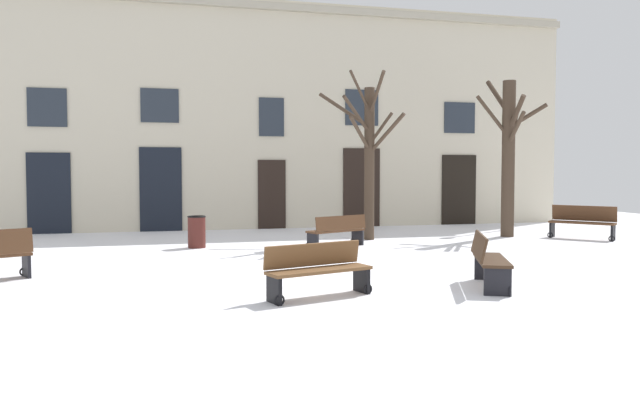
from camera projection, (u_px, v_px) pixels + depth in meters
The scene contains 10 objects.
ground_plane at pixel (341, 269), 11.98m from camera, with size 35.12×35.12×0.00m, color white.
building_facade at pixel (270, 114), 20.45m from camera, with size 21.95×0.60×7.72m.
tree_near_facade at pixel (368, 154), 16.99m from camera, with size 2.06×1.96×4.69m.
tree_center at pixel (508, 152), 17.83m from camera, with size 1.99×2.39×4.82m.
streetlamp at pixel (506, 158), 19.74m from camera, with size 0.30×0.30×3.92m.
litter_bin at pixel (197, 232), 15.33m from camera, with size 0.47×0.47×0.82m.
bench_by_litter_bin at pixel (488, 260), 10.11m from camera, with size 1.07×1.64×0.91m.
bench_near_center_tree at pixel (337, 231), 15.47m from camera, with size 1.69×1.12×0.82m.
bench_facing_shops at pixel (582, 222), 17.33m from camera, with size 1.53×1.67×0.96m.
bench_far_corner at pixel (318, 269), 9.32m from camera, with size 1.78×0.97×0.84m.
Camera 1 is at (-3.25, -11.45, 1.96)m, focal length 33.66 mm.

